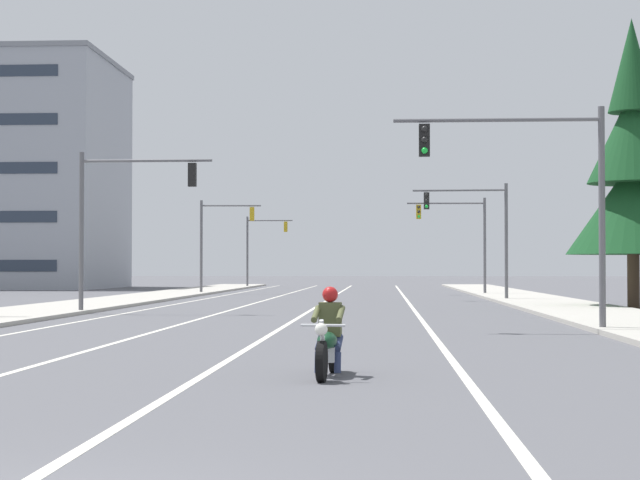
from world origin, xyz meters
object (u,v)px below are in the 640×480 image
Objects in this scene: traffic_signal_near_right at (540,181)px; traffic_signal_far_right at (462,231)px; motorcycle_with_rider at (328,341)px; traffic_signal_near_left at (119,206)px; traffic_signal_mid_right at (479,223)px; conifer_tree_right_verge_far at (633,175)px; traffic_signal_far_left at (260,241)px; traffic_signal_mid_left at (218,233)px.

traffic_signal_far_right is (0.76, 38.48, -0.05)m from traffic_signal_near_right.
motorcycle_with_rider is 0.35× the size of traffic_signal_far_right.
motorcycle_with_rider is 24.87m from traffic_signal_near_left.
traffic_signal_near_left is at bearing 143.60° from traffic_signal_near_right.
conifer_tree_right_verge_far reaches higher than traffic_signal_mid_right.
traffic_signal_far_left is at bearing 97.40° from motorcycle_with_rider.
traffic_signal_mid_left reaches higher than motorcycle_with_rider.
traffic_signal_mid_right is 11.53m from traffic_signal_far_right.
traffic_signal_mid_right is 39.11m from traffic_signal_far_left.
conifer_tree_right_verge_far is at bearing -75.28° from traffic_signal_far_right.
traffic_signal_far_right and traffic_signal_far_left have the same top height.
traffic_signal_far_left is at bearing 122.93° from traffic_signal_far_right.
traffic_signal_mid_left is 22.55m from traffic_signal_far_left.
traffic_signal_mid_left is 1.00× the size of traffic_signal_far_left.
traffic_signal_far_right is at bearing 104.72° from conifer_tree_right_verge_far.
traffic_signal_far_right is at bearing -6.18° from traffic_signal_mid_left.
traffic_signal_mid_left is at bearing 91.50° from traffic_signal_near_left.
traffic_signal_near_left and traffic_signal_mid_right have the same top height.
conifer_tree_right_verge_far is at bearing 16.65° from traffic_signal_near_left.
traffic_signal_near_right is at bearing -91.14° from traffic_signal_far_right.
traffic_signal_near_right is (5.21, 12.25, 3.57)m from motorcycle_with_rider.
motorcycle_with_rider is 13.78m from traffic_signal_near_right.
traffic_signal_mid_left is (-15.93, 13.25, -0.06)m from traffic_signal_mid_right.
conifer_tree_right_verge_far is at bearing 68.15° from motorcycle_with_rider.
traffic_signal_near_right is at bearing -76.59° from traffic_signal_far_left.
traffic_signal_mid_right is (0.78, 26.95, -0.05)m from traffic_signal_near_right.
traffic_signal_far_left is 50.70m from conifer_tree_right_verge_far.
traffic_signal_near_right and traffic_signal_mid_left have the same top height.
conifer_tree_right_verge_far is (5.69, -21.65, 1.64)m from traffic_signal_far_right.
traffic_signal_near_left is 21.80m from conifer_tree_right_verge_far.
traffic_signal_far_left is at bearing 89.49° from traffic_signal_mid_left.
traffic_signal_near_right and traffic_signal_far_left have the same top height.
traffic_signal_far_left is (-15.72, 24.27, -0.06)m from traffic_signal_far_right.
traffic_signal_near_left is 52.16m from traffic_signal_far_left.
motorcycle_with_rider is 0.17× the size of conifer_tree_right_verge_far.
traffic_signal_mid_right is at bearing -66.27° from traffic_signal_far_left.
motorcycle_with_rider is at bearing -96.72° from traffic_signal_far_right.
traffic_signal_far_right is at bearing 90.08° from traffic_signal_mid_right.
traffic_signal_mid_left is at bearing 173.82° from traffic_signal_far_right.
traffic_signal_mid_left is at bearing -90.51° from traffic_signal_far_left.
traffic_signal_near_right is 64.51m from traffic_signal_far_left.
traffic_signal_near_right is 38.49m from traffic_signal_far_right.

